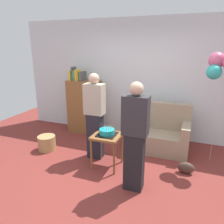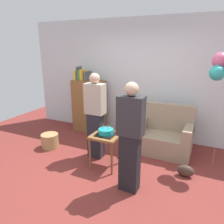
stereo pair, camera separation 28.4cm
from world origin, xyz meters
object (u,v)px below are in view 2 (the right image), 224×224
at_px(handbag, 185,171).
at_px(wicker_basket, 50,141).
at_px(person_blowing_candles, 95,116).
at_px(bookshelf, 89,105).
at_px(person_holding_cake, 130,138).
at_px(side_table, 106,140).
at_px(couch, 164,136).
at_px(birthday_cake, 106,132).

bearing_deg(handbag, wicker_basket, -178.06).
bearing_deg(person_blowing_candles, handbag, -21.24).
relative_size(bookshelf, person_holding_cake, 0.99).
distance_m(bookshelf, handbag, 2.77).
bearing_deg(person_blowing_candles, person_holding_cake, -57.48).
height_order(side_table, wicker_basket, side_table).
distance_m(person_blowing_candles, wicker_basket, 1.28).
xyz_separation_m(couch, side_table, (-0.81, -1.02, 0.17)).
bearing_deg(bookshelf, person_blowing_candles, -53.75).
height_order(birthday_cake, person_holding_cake, person_holding_cake).
distance_m(wicker_basket, handbag, 2.77).
bearing_deg(person_blowing_candles, birthday_cake, -57.21).
bearing_deg(wicker_basket, birthday_cake, -6.47).
height_order(bookshelf, handbag, bookshelf).
bearing_deg(birthday_cake, couch, 51.64).
xyz_separation_m(person_holding_cake, wicker_basket, (-2.03, 0.60, -0.68)).
xyz_separation_m(couch, wicker_basket, (-2.23, -0.86, -0.19)).
xyz_separation_m(couch, handbag, (0.54, -0.76, -0.24)).
height_order(couch, side_table, couch).
xyz_separation_m(bookshelf, person_holding_cake, (1.75, -1.78, 0.15)).
distance_m(person_blowing_candles, handbag, 1.83).
relative_size(side_table, birthday_cake, 1.90).
bearing_deg(handbag, person_blowing_candles, -179.52).
height_order(bookshelf, person_blowing_candles, person_blowing_candles).
height_order(side_table, birthday_cake, birthday_cake).
bearing_deg(birthday_cake, person_holding_cake, -35.91).
xyz_separation_m(birthday_cake, person_blowing_candles, (-0.34, 0.24, 0.18)).
bearing_deg(bookshelf, wicker_basket, -103.34).
height_order(wicker_basket, handbag, wicker_basket).
relative_size(person_blowing_candles, wicker_basket, 4.53).
height_order(side_table, handbag, side_table).
distance_m(couch, birthday_cake, 1.34).
distance_m(couch, wicker_basket, 2.39).
height_order(couch, wicker_basket, couch).
distance_m(birthday_cake, person_holding_cake, 0.77).
bearing_deg(wicker_basket, side_table, -6.47).
bearing_deg(handbag, bookshelf, 156.43).
bearing_deg(handbag, person_holding_cake, -136.40).
bearing_deg(person_holding_cake, handbag, -110.15).
bearing_deg(bookshelf, handbag, -23.57).
relative_size(side_table, person_blowing_candles, 0.37).
bearing_deg(side_table, couch, 51.64).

